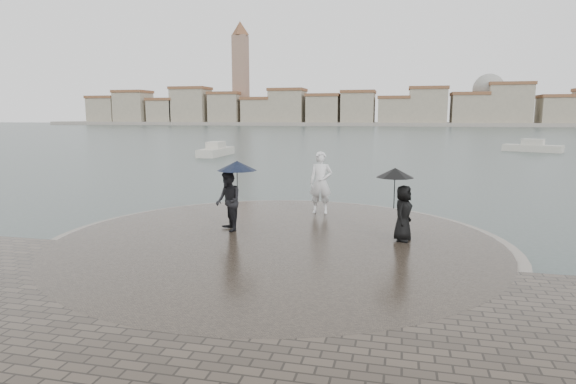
# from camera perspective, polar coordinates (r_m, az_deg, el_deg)

# --- Properties ---
(ground) EXTENTS (400.00, 400.00, 0.00)m
(ground) POSITION_cam_1_polar(r_m,az_deg,el_deg) (10.10, -6.45, -12.42)
(ground) COLOR #2B3835
(ground) RESTS_ON ground
(kerb_ring) EXTENTS (12.50, 12.50, 0.32)m
(kerb_ring) POSITION_cam_1_polar(r_m,az_deg,el_deg) (13.22, -1.31, -6.40)
(kerb_ring) COLOR gray
(kerb_ring) RESTS_ON ground
(quay_tip) EXTENTS (11.90, 11.90, 0.36)m
(quay_tip) POSITION_cam_1_polar(r_m,az_deg,el_deg) (13.22, -1.31, -6.31)
(quay_tip) COLOR #2D261E
(quay_tip) RESTS_ON ground
(statue) EXTENTS (0.80, 0.55, 2.12)m
(statue) POSITION_cam_1_polar(r_m,az_deg,el_deg) (16.42, 3.91, 1.12)
(statue) COLOR silver
(statue) RESTS_ON quay_tip
(visitor_left) EXTENTS (1.35, 1.21, 2.04)m
(visitor_left) POSITION_cam_1_polar(r_m,az_deg,el_deg) (13.95, -6.82, 0.06)
(visitor_left) COLOR black
(visitor_left) RESTS_ON quay_tip
(visitor_right) EXTENTS (1.09, 1.03, 1.95)m
(visitor_right) POSITION_cam_1_polar(r_m,az_deg,el_deg) (13.13, 13.18, -0.87)
(visitor_right) COLOR black
(visitor_right) RESTS_ON quay_tip
(far_skyline) EXTENTS (260.00, 20.00, 37.00)m
(far_skyline) POSITION_cam_1_polar(r_m,az_deg,el_deg) (169.81, 10.27, 9.61)
(far_skyline) COLOR gray
(far_skyline) RESTS_ON ground
(boats) EXTENTS (33.12, 16.73, 1.50)m
(boats) POSITION_cam_1_polar(r_m,az_deg,el_deg) (47.49, 11.13, 4.94)
(boats) COLOR #B9B5A6
(boats) RESTS_ON ground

